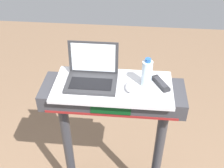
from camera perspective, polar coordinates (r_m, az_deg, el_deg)
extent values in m
cylinder|color=#38383D|center=(2.19, -8.98, -12.13)|extent=(0.07, 0.07, 0.93)
cylinder|color=#38383D|center=(2.15, 9.43, -13.37)|extent=(0.07, 0.07, 0.93)
cube|color=#38383D|center=(1.77, 0.15, -2.20)|extent=(0.90, 0.28, 0.11)
cube|color=#0C3F19|center=(1.67, -0.29, -5.36)|extent=(0.24, 0.01, 0.06)
cube|color=maroon|center=(1.70, -0.28, -6.44)|extent=(0.81, 0.00, 0.02)
cube|color=silver|center=(1.73, 0.15, -0.56)|extent=(0.73, 0.36, 0.02)
cube|color=#2D2D30|center=(1.73, -4.22, 0.12)|extent=(0.31, 0.21, 0.02)
cube|color=black|center=(1.71, -4.32, 0.07)|extent=(0.26, 0.12, 0.00)
cube|color=#2D2D30|center=(1.76, -3.82, 5.42)|extent=(0.31, 0.03, 0.21)
cube|color=white|center=(1.76, -3.84, 5.35)|extent=(0.28, 0.02, 0.19)
ellipsoid|color=#B2B2B7|center=(1.69, 3.69, -0.54)|extent=(0.06, 0.10, 0.03)
cylinder|color=silver|center=(1.69, 7.10, 2.10)|extent=(0.06, 0.06, 0.17)
cylinder|color=#2659A5|center=(1.64, 7.35, 4.81)|extent=(0.03, 0.03, 0.02)
cube|color=#232326|center=(1.75, 9.84, 0.12)|extent=(0.12, 0.16, 0.02)
cube|color=#333338|center=(1.74, 9.87, 0.42)|extent=(0.08, 0.12, 0.00)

